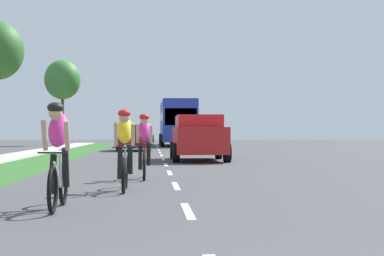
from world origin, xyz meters
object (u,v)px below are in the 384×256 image
(street_tree_far, at_px, (63,80))
(cyclist_distant, at_px, (144,146))
(sedan_maroon, at_px, (134,138))
(suv_red, at_px, (199,137))
(pickup_silver, at_px, (143,134))
(cyclist_trailing, at_px, (125,149))
(bus_blue, at_px, (177,121))
(cyclist_lead, at_px, (58,155))

(street_tree_far, bearing_deg, cyclist_distant, -78.67)
(sedan_maroon, bearing_deg, suv_red, -76.92)
(pickup_silver, bearing_deg, cyclist_trailing, -89.75)
(cyclist_trailing, xyz_separation_m, sedan_maroon, (-0.45, 24.22, -0.04))
(cyclist_trailing, relative_size, sedan_maroon, 0.40)
(cyclist_distant, xyz_separation_m, sedan_maroon, (-0.80, 21.35, -0.04))
(suv_red, relative_size, street_tree_far, 0.68)
(cyclist_trailing, bearing_deg, pickup_silver, 90.25)
(pickup_silver, bearing_deg, street_tree_far, -114.05)
(cyclist_distant, height_order, sedan_maroon, cyclist_distant)
(suv_red, distance_m, street_tree_far, 27.34)
(cyclist_trailing, relative_size, street_tree_far, 0.25)
(cyclist_trailing, height_order, cyclist_distant, same)
(bus_blue, bearing_deg, cyclist_lead, -95.19)
(cyclist_distant, bearing_deg, suv_red, 77.26)
(cyclist_distant, distance_m, street_tree_far, 35.50)
(cyclist_distant, relative_size, street_tree_far, 0.25)
(cyclist_distant, relative_size, sedan_maroon, 0.40)
(cyclist_lead, relative_size, street_tree_far, 0.25)
(bus_blue, relative_size, street_tree_far, 1.67)
(cyclist_trailing, height_order, street_tree_far, street_tree_far)
(suv_red, bearing_deg, street_tree_far, 109.41)
(sedan_maroon, bearing_deg, bus_blue, 75.33)
(suv_red, height_order, street_tree_far, street_tree_far)
(sedan_maroon, bearing_deg, cyclist_distant, -87.85)
(cyclist_lead, height_order, sedan_maroon, cyclist_lead)
(sedan_maroon, distance_m, pickup_silver, 27.40)
(cyclist_trailing, bearing_deg, bus_blue, 85.80)
(cyclist_trailing, relative_size, bus_blue, 0.15)
(cyclist_lead, xyz_separation_m, suv_red, (3.27, 14.64, 0.14))
(sedan_maroon, relative_size, bus_blue, 0.37)
(cyclist_distant, height_order, suv_red, suv_red)
(cyclist_trailing, distance_m, cyclist_distant, 2.89)
(pickup_silver, bearing_deg, sedan_maroon, -90.47)
(cyclist_trailing, height_order, pickup_silver, pickup_silver)
(sedan_maroon, height_order, street_tree_far, street_tree_far)
(cyclist_lead, relative_size, cyclist_distant, 1.00)
(cyclist_distant, distance_m, pickup_silver, 48.75)
(bus_blue, xyz_separation_m, street_tree_far, (-9.22, 1.35, 3.33))
(cyclist_trailing, distance_m, bus_blue, 36.17)
(sedan_maroon, bearing_deg, pickup_silver, 89.53)
(suv_red, relative_size, pickup_silver, 0.92)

